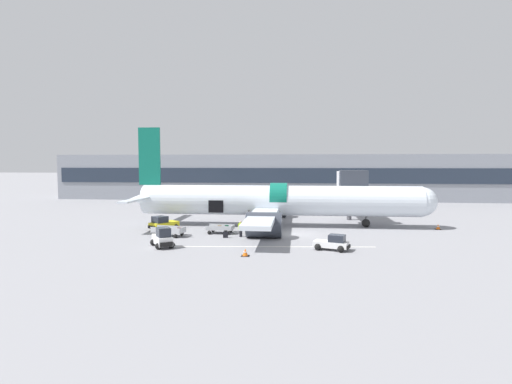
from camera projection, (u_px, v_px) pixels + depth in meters
ground_plane at (298, 234)px, 40.84m from camera, size 500.00×500.00×0.00m
apron_marking_line at (270, 247)px, 34.81m from camera, size 18.30×1.85×0.01m
terminal_strip at (297, 177)px, 80.33m from camera, size 96.67×9.32×8.95m
jet_bridge_stub at (351, 182)px, 50.18m from camera, size 3.22×8.47×6.44m
airplane at (274, 201)px, 46.25m from camera, size 35.68×28.98×11.49m
baggage_tug_lead at (333, 243)px, 33.42m from camera, size 3.18×2.31×1.33m
baggage_tug_mid at (163, 239)px, 34.64m from camera, size 2.53×3.00×1.77m
baggage_tug_rear at (163, 224)px, 43.67m from camera, size 3.04×3.40×1.52m
baggage_cart_loading at (221, 229)px, 41.40m from camera, size 3.68×2.01×0.90m
baggage_cart_queued at (169, 232)px, 39.76m from camera, size 4.20×2.14×0.97m
ground_crew_loader_a at (241, 228)px, 39.46m from camera, size 0.55×0.37×1.60m
ground_crew_loader_b at (264, 222)px, 42.60m from camera, size 0.60×0.60×1.86m
ground_crew_driver at (252, 221)px, 43.51m from camera, size 0.51×0.64×1.83m
suitcase_on_tarmac_upright at (226, 235)px, 38.98m from camera, size 0.53×0.33×0.73m
safety_cone_nose at (438, 227)px, 43.87m from camera, size 0.64×0.64×0.59m
safety_cone_engine_left at (245, 253)px, 31.29m from camera, size 0.65×0.65×0.60m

